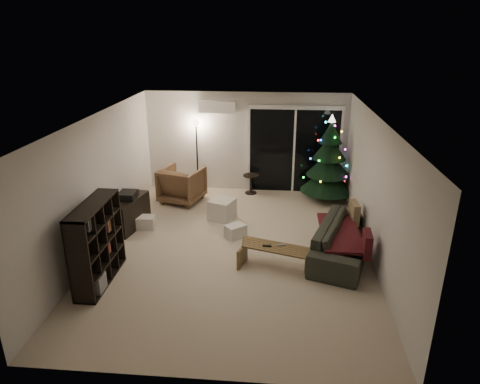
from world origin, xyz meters
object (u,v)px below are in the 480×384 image
Objects in this scene: media_cabinet at (129,213)px; coffee_table at (275,256)px; sofa at (345,240)px; christmas_tree at (329,158)px; armchair at (182,185)px; bookshelf at (87,243)px.

coffee_table is at bearing -11.08° from media_cabinet.
sofa is 2.86m from christmas_tree.
sofa is 1.36m from coffee_table.
coffee_table is 0.59× the size of christmas_tree.
armchair is at bearing 75.26° from media_cabinet.
media_cabinet is 1.14× the size of armchair.
bookshelf reaches higher than sofa.
christmas_tree is (1.21, 3.27, 0.85)m from coffee_table.
media_cabinet is at bearing 80.17° from armchair.
bookshelf reaches higher than media_cabinet.
armchair reaches higher than sofa.
bookshelf is at bearing 124.34° from sofa.
bookshelf is 0.63× the size of sofa.
media_cabinet is 0.48× the size of sofa.
christmas_tree reaches higher than armchair.
media_cabinet is at bearing 98.20° from sofa.
sofa is 1.05× the size of christmas_tree.
bookshelf is 3.16m from coffee_table.
christmas_tree is at bearing 36.88° from media_cabinet.
armchair is (0.78, 1.55, 0.09)m from media_cabinet.
armchair reaches higher than media_cabinet.
bookshelf is 4.48m from sofa.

